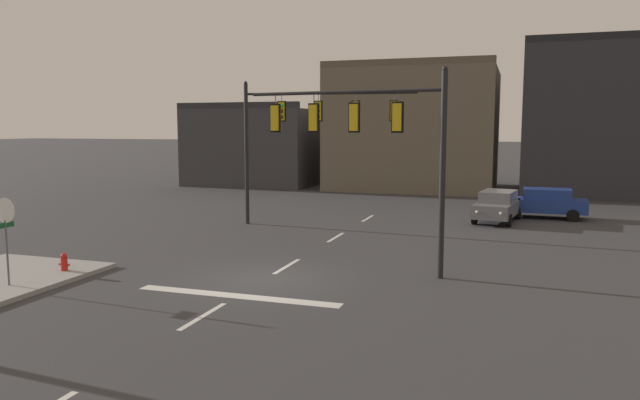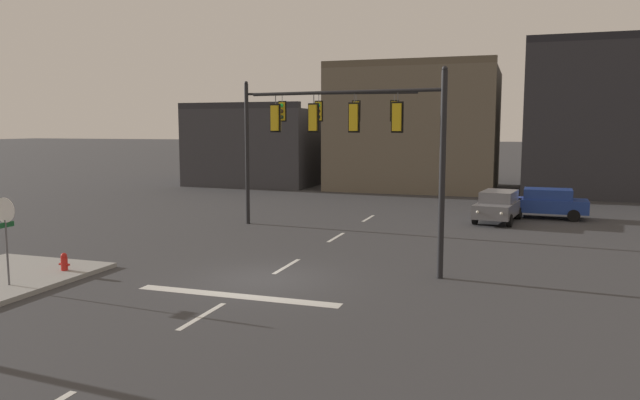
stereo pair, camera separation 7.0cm
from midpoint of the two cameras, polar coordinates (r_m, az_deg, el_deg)
The scene contains 10 objects.
ground_plane at distance 19.83m, azimuth -5.21°, elevation -7.51°, with size 400.00×400.00×0.00m, color #353538.
stop_bar_paint at distance 18.08m, azimuth -7.79°, elevation -8.96°, with size 6.40×0.50×0.01m, color silver.
lane_centreline at distance 21.62m, azimuth -3.07°, elevation -6.27°, with size 0.16×26.40×0.01m.
signal_mast_near_side at distance 20.47m, azimuth 4.97°, elevation 6.31°, with size 7.11×1.08×6.85m.
signal_mast_far_side at distance 30.08m, azimuth -1.49°, elevation 7.23°, with size 8.54×1.34×7.22m.
stop_sign at distance 20.45m, azimuth -27.51°, elevation -1.70°, with size 0.76×0.64×2.83m.
car_lot_nearside at distance 35.00m, azimuth 20.58°, elevation -0.22°, with size 4.50×2.03×1.61m.
car_lot_middle at distance 32.92m, azimuth 16.55°, elevation -0.49°, with size 2.44×4.63×1.61m.
fire_hydrant at distance 22.05m, azimuth -22.92°, elevation -5.69°, with size 0.40×0.30×0.75m.
building_row at distance 49.31m, azimuth 18.56°, elevation 6.28°, with size 49.71×11.36×11.07m.
Camera 2 is at (7.81, -17.55, 4.92)m, focal length 33.86 mm.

